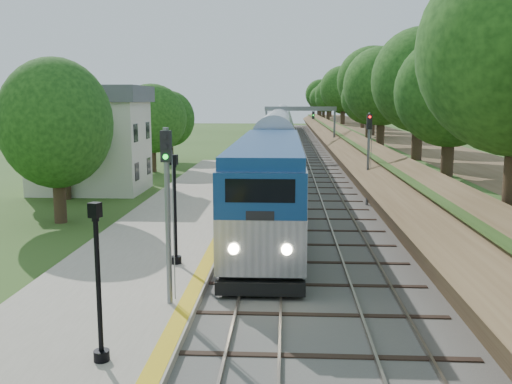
# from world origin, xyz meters

# --- Properties ---
(trackbed) EXTENTS (9.50, 170.00, 0.28)m
(trackbed) POSITION_xyz_m (2.00, 60.00, 0.07)
(trackbed) COLOR #4C4944
(trackbed) RESTS_ON ground
(platform) EXTENTS (6.40, 68.00, 0.38)m
(platform) POSITION_xyz_m (-5.20, 16.00, 0.19)
(platform) COLOR gray
(platform) RESTS_ON ground
(yellow_stripe) EXTENTS (0.55, 68.00, 0.01)m
(yellow_stripe) POSITION_xyz_m (-2.35, 16.00, 0.39)
(yellow_stripe) COLOR gold
(yellow_stripe) RESTS_ON platform
(embankment) EXTENTS (10.64, 170.00, 11.70)m
(embankment) POSITION_xyz_m (10.35, 60.00, 1.95)
(embankment) COLOR brown
(embankment) RESTS_ON ground
(station_building) EXTENTS (8.60, 6.60, 8.00)m
(station_building) POSITION_xyz_m (-14.00, 30.00, 4.09)
(station_building) COLOR beige
(station_building) RESTS_ON ground
(signal_gantry) EXTENTS (8.40, 0.38, 6.20)m
(signal_gantry) POSITION_xyz_m (2.47, 54.99, 4.82)
(signal_gantry) COLOR slate
(signal_gantry) RESTS_ON ground
(trees_behind_platform) EXTENTS (7.82, 53.32, 7.21)m
(trees_behind_platform) POSITION_xyz_m (-11.17, 20.67, 4.53)
(trees_behind_platform) COLOR #332316
(trees_behind_platform) RESTS_ON ground
(train) EXTENTS (3.22, 128.81, 4.73)m
(train) POSITION_xyz_m (0.00, 69.56, 2.41)
(train) COLOR black
(train) RESTS_ON trackbed
(lamppost_mid) EXTENTS (0.41, 0.41, 4.10)m
(lamppost_mid) POSITION_xyz_m (-3.79, 0.94, 2.21)
(lamppost_mid) COLOR black
(lamppost_mid) RESTS_ON platform
(lamppost_far) EXTENTS (0.44, 0.44, 4.43)m
(lamppost_far) POSITION_xyz_m (-3.57, 9.71, 2.36)
(lamppost_far) COLOR black
(lamppost_far) RESTS_ON platform
(signal_platform) EXTENTS (0.34, 0.27, 5.73)m
(signal_platform) POSITION_xyz_m (-2.90, 5.17, 3.90)
(signal_platform) COLOR slate
(signal_platform) RESTS_ON platform
(signal_farside) EXTENTS (0.33, 0.26, 6.03)m
(signal_farside) POSITION_xyz_m (6.20, 24.75, 3.80)
(signal_farside) COLOR slate
(signal_farside) RESTS_ON ground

